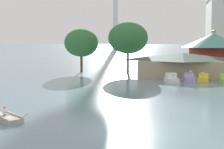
# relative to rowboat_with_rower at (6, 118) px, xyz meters

# --- Properties ---
(ground_plane) EXTENTS (2000.00, 2000.00, 0.00)m
(ground_plane) POSITION_rel_rowboat_with_rower_xyz_m (9.93, -1.40, -0.21)
(ground_plane) COLOR slate
(rowboat_with_rower) EXTENTS (3.51, 3.44, 1.38)m
(rowboat_with_rower) POSITION_rel_rowboat_with_rower_xyz_m (0.00, 0.00, 0.00)
(rowboat_with_rower) COLOR #ADA393
(rowboat_with_rower) RESTS_ON ground
(pedal_boat_white) EXTENTS (2.42, 3.11, 1.45)m
(pedal_boat_white) POSITION_rel_rowboat_with_rower_xyz_m (12.73, 27.43, 0.32)
(pedal_boat_white) COLOR white
(pedal_boat_white) RESTS_ON ground
(pedal_boat_lavender) EXTENTS (1.95, 2.61, 1.77)m
(pedal_boat_lavender) POSITION_rel_rowboat_with_rower_xyz_m (15.42, 28.78, 0.32)
(pedal_boat_lavender) COLOR #B299D8
(pedal_boat_lavender) RESTS_ON ground
(pedal_boat_yellow) EXTENTS (2.11, 2.77, 1.57)m
(pedal_boat_yellow) POSITION_rel_rowboat_with_rower_xyz_m (17.60, 28.98, 0.29)
(pedal_boat_yellow) COLOR yellow
(pedal_boat_yellow) RESTS_ON ground
(boathouse) EXTENTS (16.25, 8.95, 4.20)m
(boathouse) POSITION_rel_rowboat_with_rower_xyz_m (14.62, 35.46, 1.99)
(boathouse) COLOR tan
(boathouse) RESTS_ON ground
(green_roof_pavilion) EXTENTS (12.72, 12.72, 8.55)m
(green_roof_pavilion) POSITION_rel_rowboat_with_rower_xyz_m (20.98, 45.17, 4.26)
(green_roof_pavilion) COLOR #993328
(green_roof_pavilion) RESTS_ON ground
(shoreline_tree_tall_left) EXTENTS (6.87, 6.87, 8.77)m
(shoreline_tree_tall_left) POSITION_rel_rowboat_with_rower_xyz_m (-5.33, 41.56, 5.72)
(shoreline_tree_tall_left) COLOR brown
(shoreline_tree_tall_left) RESTS_ON ground
(shoreline_tree_mid) EXTENTS (7.72, 7.72, 9.99)m
(shoreline_tree_mid) POSITION_rel_rowboat_with_rower_xyz_m (4.34, 40.54, 6.68)
(shoreline_tree_mid) COLOR brown
(shoreline_tree_mid) RESTS_ON ground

